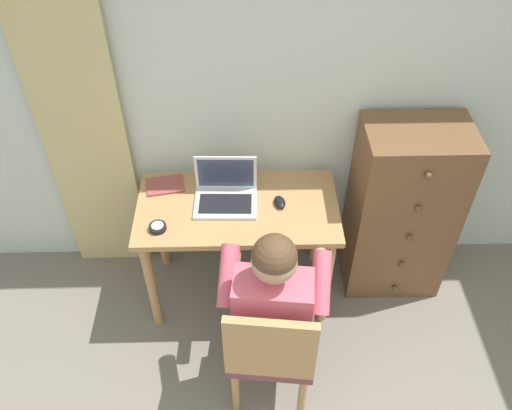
{
  "coord_description": "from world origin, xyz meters",
  "views": [
    {
      "loc": [
        -0.36,
        -0.28,
        2.79
      ],
      "look_at": [
        -0.31,
        1.74,
        0.84
      ],
      "focal_mm": 37.63,
      "sensor_mm": 36.0,
      "label": 1
    }
  ],
  "objects_px": {
    "laptop": "(226,193)",
    "dresser": "(401,211)",
    "desk": "(238,221)",
    "desk_clock": "(158,227)",
    "chair": "(271,348)",
    "person_seated": "(274,295)",
    "notebook_pad": "(165,185)",
    "computer_mouse": "(280,202)"
  },
  "relations": [
    {
      "from": "person_seated",
      "to": "laptop",
      "type": "distance_m",
      "value": 0.66
    },
    {
      "from": "desk_clock",
      "to": "notebook_pad",
      "type": "bearing_deg",
      "value": 89.17
    },
    {
      "from": "chair",
      "to": "notebook_pad",
      "type": "bearing_deg",
      "value": 122.24
    },
    {
      "from": "desk",
      "to": "dresser",
      "type": "xyz_separation_m",
      "value": [
        0.96,
        0.1,
        -0.04
      ]
    },
    {
      "from": "desk",
      "to": "desk_clock",
      "type": "height_order",
      "value": "desk_clock"
    },
    {
      "from": "dresser",
      "to": "computer_mouse",
      "type": "height_order",
      "value": "dresser"
    },
    {
      "from": "chair",
      "to": "person_seated",
      "type": "distance_m",
      "value": 0.26
    },
    {
      "from": "dresser",
      "to": "desk_clock",
      "type": "distance_m",
      "value": 1.41
    },
    {
      "from": "computer_mouse",
      "to": "notebook_pad",
      "type": "bearing_deg",
      "value": 155.03
    },
    {
      "from": "dresser",
      "to": "chair",
      "type": "distance_m",
      "value": 1.16
    },
    {
      "from": "desk_clock",
      "to": "notebook_pad",
      "type": "height_order",
      "value": "desk_clock"
    },
    {
      "from": "chair",
      "to": "dresser",
      "type": "bearing_deg",
      "value": 46.1
    },
    {
      "from": "desk",
      "to": "desk_clock",
      "type": "relative_size",
      "value": 12.33
    },
    {
      "from": "dresser",
      "to": "computer_mouse",
      "type": "xyz_separation_m",
      "value": [
        -0.73,
        -0.1,
        0.18
      ]
    },
    {
      "from": "person_seated",
      "to": "desk_clock",
      "type": "bearing_deg",
      "value": 147.2
    },
    {
      "from": "computer_mouse",
      "to": "laptop",
      "type": "bearing_deg",
      "value": 160.94
    },
    {
      "from": "chair",
      "to": "person_seated",
      "type": "relative_size",
      "value": 0.73
    },
    {
      "from": "person_seated",
      "to": "desk_clock",
      "type": "xyz_separation_m",
      "value": [
        -0.59,
        0.38,
        0.09
      ]
    },
    {
      "from": "desk",
      "to": "computer_mouse",
      "type": "xyz_separation_m",
      "value": [
        0.23,
        0.01,
        0.14
      ]
    },
    {
      "from": "dresser",
      "to": "laptop",
      "type": "xyz_separation_m",
      "value": [
        -1.02,
        -0.05,
        0.22
      ]
    },
    {
      "from": "dresser",
      "to": "laptop",
      "type": "bearing_deg",
      "value": -177.07
    },
    {
      "from": "desk",
      "to": "dresser",
      "type": "distance_m",
      "value": 0.97
    },
    {
      "from": "dresser",
      "to": "chair",
      "type": "relative_size",
      "value": 1.33
    },
    {
      "from": "dresser",
      "to": "chair",
      "type": "bearing_deg",
      "value": -133.9
    },
    {
      "from": "desk",
      "to": "person_seated",
      "type": "xyz_separation_m",
      "value": [
        0.18,
        -0.55,
        0.04
      ]
    },
    {
      "from": "laptop",
      "to": "dresser",
      "type": "bearing_deg",
      "value": 2.93
    },
    {
      "from": "laptop",
      "to": "desk_clock",
      "type": "height_order",
      "value": "laptop"
    },
    {
      "from": "desk",
      "to": "notebook_pad",
      "type": "relative_size",
      "value": 5.29
    },
    {
      "from": "notebook_pad",
      "to": "computer_mouse",
      "type": "bearing_deg",
      "value": -24.7
    },
    {
      "from": "desk",
      "to": "notebook_pad",
      "type": "distance_m",
      "value": 0.46
    },
    {
      "from": "desk",
      "to": "notebook_pad",
      "type": "xyz_separation_m",
      "value": [
        -0.41,
        0.17,
        0.13
      ]
    },
    {
      "from": "desk",
      "to": "person_seated",
      "type": "height_order",
      "value": "person_seated"
    },
    {
      "from": "dresser",
      "to": "chair",
      "type": "height_order",
      "value": "dresser"
    },
    {
      "from": "desk",
      "to": "person_seated",
      "type": "bearing_deg",
      "value": -72.24
    },
    {
      "from": "desk",
      "to": "notebook_pad",
      "type": "bearing_deg",
      "value": 157.29
    },
    {
      "from": "dresser",
      "to": "notebook_pad",
      "type": "relative_size",
      "value": 5.49
    },
    {
      "from": "dresser",
      "to": "notebook_pad",
      "type": "distance_m",
      "value": 1.38
    },
    {
      "from": "desk_clock",
      "to": "notebook_pad",
      "type": "relative_size",
      "value": 0.43
    },
    {
      "from": "desk_clock",
      "to": "chair",
      "type": "bearing_deg",
      "value": -44.43
    },
    {
      "from": "desk",
      "to": "dresser",
      "type": "bearing_deg",
      "value": 6.13
    },
    {
      "from": "laptop",
      "to": "computer_mouse",
      "type": "relative_size",
      "value": 3.48
    },
    {
      "from": "notebook_pad",
      "to": "chair",
      "type": "bearing_deg",
      "value": -68.01
    }
  ]
}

